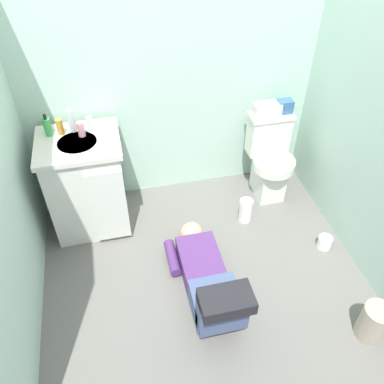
% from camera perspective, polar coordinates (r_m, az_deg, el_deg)
% --- Properties ---
extents(ground_plane, '(2.81, 3.06, 0.04)m').
position_cam_1_polar(ground_plane, '(3.07, 1.49, -11.44)').
color(ground_plane, '#62605C').
extents(wall_back, '(2.47, 0.08, 2.40)m').
position_cam_1_polar(wall_back, '(3.13, -3.16, 18.55)').
color(wall_back, '#ADCEBE').
rests_on(wall_back, ground_plane).
extents(toilet, '(0.36, 0.46, 0.75)m').
position_cam_1_polar(toilet, '(3.50, 11.00, 4.78)').
color(toilet, silver).
rests_on(toilet, ground_plane).
extents(vanity_cabinet, '(0.60, 0.53, 0.82)m').
position_cam_1_polar(vanity_cabinet, '(3.20, -14.75, 1.15)').
color(vanity_cabinet, silver).
rests_on(vanity_cabinet, ground_plane).
extents(faucet, '(0.02, 0.02, 0.10)m').
position_cam_1_polar(faucet, '(3.06, -16.36, 9.30)').
color(faucet, silver).
rests_on(faucet, vanity_cabinet).
extents(person_plumber, '(0.39, 1.06, 0.52)m').
position_cam_1_polar(person_plumber, '(2.78, 2.27, -12.51)').
color(person_plumber, '#512D6B').
rests_on(person_plumber, ground_plane).
extents(tissue_box, '(0.22, 0.11, 0.10)m').
position_cam_1_polar(tissue_box, '(3.32, 10.66, 11.57)').
color(tissue_box, silver).
rests_on(tissue_box, toilet).
extents(toiletry_bag, '(0.12, 0.09, 0.11)m').
position_cam_1_polar(toiletry_bag, '(3.37, 13.09, 11.83)').
color(toiletry_bag, '#33598C').
rests_on(toiletry_bag, toilet).
extents(soap_dispenser, '(0.06, 0.06, 0.17)m').
position_cam_1_polar(soap_dispenser, '(3.06, -19.96, 8.77)').
color(soap_dispenser, green).
rests_on(soap_dispenser, vanity_cabinet).
extents(bottle_amber, '(0.05, 0.05, 0.12)m').
position_cam_1_polar(bottle_amber, '(3.04, -18.36, 8.84)').
color(bottle_amber, '#C38533').
rests_on(bottle_amber, vanity_cabinet).
extents(bottle_clear, '(0.05, 0.05, 0.17)m').
position_cam_1_polar(bottle_clear, '(3.04, -16.89, 9.70)').
color(bottle_clear, silver).
rests_on(bottle_clear, vanity_cabinet).
extents(bottle_pink, '(0.05, 0.05, 0.11)m').
position_cam_1_polar(bottle_pink, '(2.98, -15.58, 8.65)').
color(bottle_pink, pink).
rests_on(bottle_pink, vanity_cabinet).
extents(bottle_white, '(0.04, 0.04, 0.10)m').
position_cam_1_polar(bottle_white, '(3.04, -14.41, 9.49)').
color(bottle_white, silver).
rests_on(bottle_white, vanity_cabinet).
extents(trash_can, '(0.18, 0.18, 0.27)m').
position_cam_1_polar(trash_can, '(2.90, 24.55, -16.57)').
color(trash_can, '#A19384').
rests_on(trash_can, ground_plane).
extents(paper_towel_roll, '(0.11, 0.11, 0.22)m').
position_cam_1_polar(paper_towel_roll, '(3.35, 7.65, -2.64)').
color(paper_towel_roll, white).
rests_on(paper_towel_roll, ground_plane).
extents(toilet_paper_roll, '(0.11, 0.11, 0.10)m').
position_cam_1_polar(toilet_paper_roll, '(3.33, 18.42, -6.82)').
color(toilet_paper_roll, white).
rests_on(toilet_paper_roll, ground_plane).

